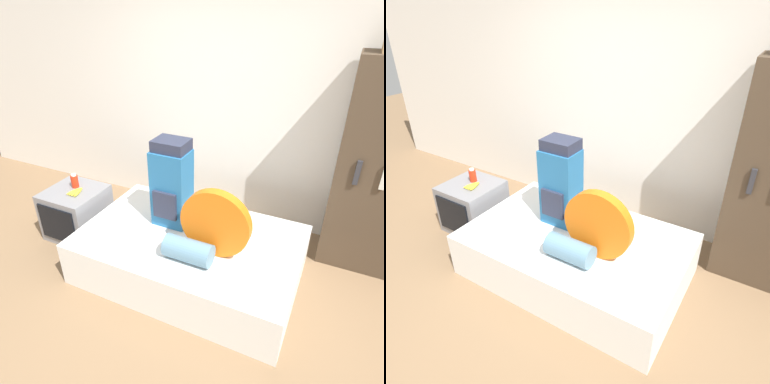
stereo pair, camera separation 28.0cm
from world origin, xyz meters
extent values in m
plane|color=#846647|center=(0.00, 0.00, 0.00)|extent=(16.00, 16.00, 0.00)
cube|color=white|center=(0.00, 1.85, 1.30)|extent=(8.00, 0.05, 2.60)
cube|color=white|center=(0.02, 0.68, 0.21)|extent=(1.94, 1.25, 0.42)
cube|color=#23669E|center=(-0.22, 0.81, 0.78)|extent=(0.32, 0.25, 0.72)
cube|color=#282D42|center=(-0.22, 0.83, 1.19)|extent=(0.30, 0.23, 0.10)
cube|color=#282D42|center=(-0.22, 0.67, 0.68)|extent=(0.23, 0.03, 0.26)
cylinder|color=orange|center=(0.31, 0.55, 0.72)|extent=(0.58, 0.09, 0.58)
cylinder|color=#5B849E|center=(0.15, 0.38, 0.52)|extent=(0.39, 0.19, 0.19)
cube|color=gray|center=(-1.35, 0.73, 0.27)|extent=(0.56, 0.56, 0.53)
cube|color=black|center=(-1.35, 0.44, 0.28)|extent=(0.45, 0.02, 0.38)
cylinder|color=red|center=(-1.38, 0.80, 0.60)|extent=(0.07, 0.07, 0.13)
cylinder|color=white|center=(-1.38, 0.80, 0.67)|extent=(0.05, 0.05, 0.02)
ellipsoid|color=yellow|center=(-1.31, 0.70, 0.55)|extent=(0.09, 0.18, 0.03)
ellipsoid|color=yellow|center=(-1.29, 0.70, 0.55)|extent=(0.05, 0.18, 0.03)
ellipsoid|color=yellow|center=(-1.27, 0.70, 0.55)|extent=(0.05, 0.18, 0.03)
ellipsoid|color=yellow|center=(-1.26, 0.70, 0.55)|extent=(0.09, 0.18, 0.03)
cube|color=#473828|center=(1.45, 1.56, 0.96)|extent=(0.75, 0.44, 1.92)
cube|color=#2D2D33|center=(1.25, 1.33, 1.01)|extent=(0.04, 0.02, 0.21)
cube|color=beige|center=(1.45, 1.33, 1.01)|extent=(0.04, 0.02, 0.21)
camera|label=1|loc=(1.10, -1.55, 2.25)|focal=32.00mm
camera|label=2|loc=(1.35, -1.42, 2.25)|focal=32.00mm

